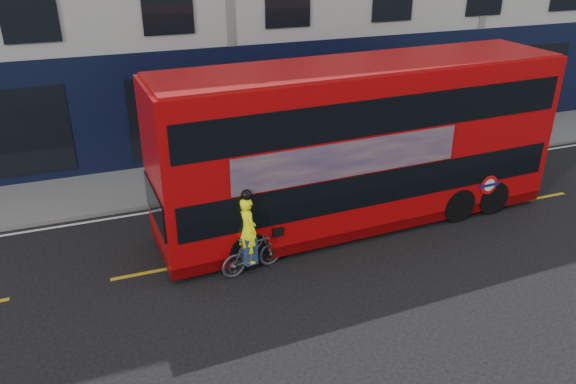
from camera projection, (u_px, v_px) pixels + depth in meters
ground at (324, 273)px, 13.63m from camera, size 120.00×120.00×0.00m
pavement at (248, 171)px, 19.11m from camera, size 60.00×3.00×0.12m
kerb at (261, 189)px, 17.83m from camera, size 60.00×0.12×0.13m
road_edge_line at (264, 194)px, 17.61m from camera, size 58.00×0.10×0.01m
lane_dashes at (301, 243)px, 14.90m from camera, size 58.00×0.12×0.01m
bus at (361, 144)px, 15.12m from camera, size 11.29×3.07×4.51m
cyclist at (251, 245)px, 13.37m from camera, size 1.71×0.82×2.22m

